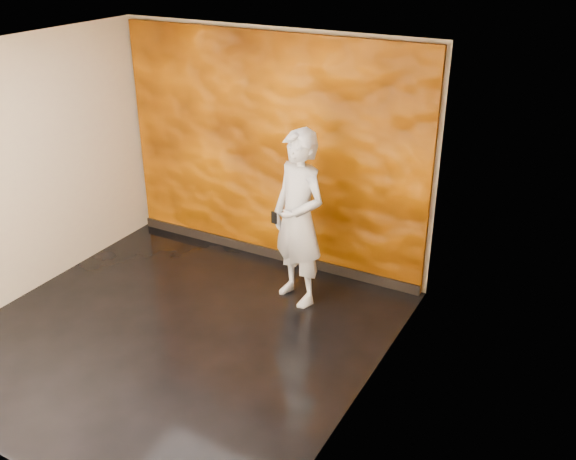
# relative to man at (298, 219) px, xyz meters

# --- Properties ---
(room) EXTENTS (4.02, 4.02, 2.81)m
(room) POSITION_rel_man_xyz_m (-0.76, -1.22, 0.42)
(room) COLOR black
(room) RESTS_ON ground
(feature_wall) EXTENTS (3.90, 0.06, 2.75)m
(feature_wall) POSITION_rel_man_xyz_m (-0.76, 0.74, 0.40)
(feature_wall) COLOR #DB6F00
(feature_wall) RESTS_ON ground
(baseboard) EXTENTS (3.90, 0.04, 0.12)m
(baseboard) POSITION_rel_man_xyz_m (-0.76, 0.70, -0.92)
(baseboard) COLOR black
(baseboard) RESTS_ON ground
(man) EXTENTS (0.84, 0.70, 1.95)m
(man) POSITION_rel_man_xyz_m (0.00, 0.00, 0.00)
(man) COLOR #A8AFBA
(man) RESTS_ON ground
(phone) EXTENTS (0.07, 0.03, 0.13)m
(phone) POSITION_rel_man_xyz_m (-0.14, -0.28, 0.10)
(phone) COLOR black
(phone) RESTS_ON man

